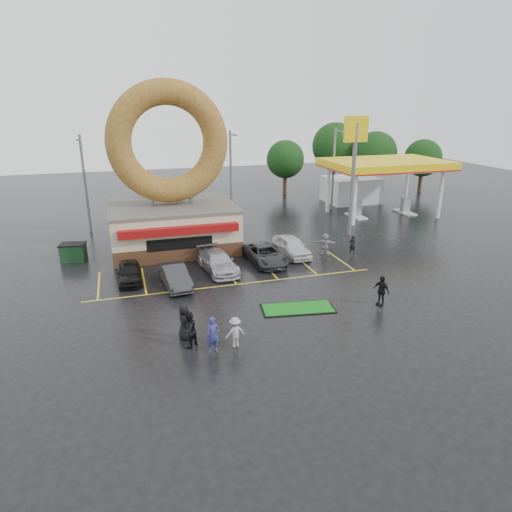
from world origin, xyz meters
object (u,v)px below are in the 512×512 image
object	(u,v)px
gas_station	(370,177)
car_white	(291,246)
car_silver	(218,262)
person_cameraman	(381,291)
putting_green	(298,308)
person_blue	(213,335)
dumpster	(73,253)
streetlight_mid	(231,173)
streetlight_right	(334,167)
car_dgrey	(175,276)
streetlight_left	(85,182)
car_grey	(265,255)
donut_shop	(171,195)
shell_sign	(354,154)
car_black	(129,272)

from	to	relation	value
gas_station	car_white	xyz separation A→B (m)	(-14.27, -12.94, -2.92)
car_silver	car_white	xyz separation A→B (m)	(6.42, 1.77, 0.06)
gas_station	person_cameraman	size ratio (longest dim) A/B	7.21
car_silver	putting_green	bearing A→B (deg)	-73.99
person_blue	dumpster	bearing A→B (deg)	116.80
streetlight_mid	streetlight_right	world-z (taller)	same
gas_station	streetlight_mid	xyz separation A→B (m)	(-16.00, -0.02, 1.08)
car_dgrey	streetlight_left	bearing A→B (deg)	105.00
streetlight_right	car_grey	xyz separation A→B (m)	(-12.86, -15.03, -4.08)
streetlight_right	putting_green	xyz separation A→B (m)	(-13.44, -23.28, -4.75)
car_grey	person_cameraman	world-z (taller)	person_cameraman
streetlight_right	car_dgrey	bearing A→B (deg)	-138.68
streetlight_right	car_silver	bearing A→B (deg)	-136.76
donut_shop	streetlight_right	world-z (taller)	donut_shop
car_grey	gas_station	bearing A→B (deg)	36.61
donut_shop	shell_sign	size ratio (longest dim) A/B	1.27
streetlight_right	car_white	world-z (taller)	streetlight_right
gas_station	car_dgrey	world-z (taller)	gas_station
gas_station	shell_sign	distance (m)	11.93
streetlight_right	car_grey	bearing A→B (deg)	-130.55
shell_sign	car_dgrey	size ratio (longest dim) A/B	2.44
car_silver	car_grey	world-z (taller)	car_silver
car_white	gas_station	bearing A→B (deg)	37.25
donut_shop	person_cameraman	distance (m)	18.91
streetlight_left	putting_green	world-z (taller)	streetlight_left
streetlight_right	putting_green	size ratio (longest dim) A/B	1.96
streetlight_mid	dumpster	size ratio (longest dim) A/B	5.00
streetlight_mid	car_black	bearing A→B (deg)	-126.35
streetlight_mid	car_black	size ratio (longest dim) A/B	2.30
car_grey	person_blue	distance (m)	13.29
gas_station	person_cameraman	xyz separation A→B (m)	(-12.41, -23.23, -2.75)
car_dgrey	putting_green	world-z (taller)	car_dgrey
person_cameraman	gas_station	bearing A→B (deg)	129.46
car_black	person_blue	bearing A→B (deg)	-71.12
car_dgrey	car_grey	xyz separation A→B (m)	(7.17, 2.58, -0.02)
shell_sign	car_black	size ratio (longest dim) A/B	2.71
streetlight_left	person_blue	bearing A→B (deg)	-74.78
car_black	car_dgrey	bearing A→B (deg)	-31.11
car_black	putting_green	world-z (taller)	car_black
gas_station	car_silver	size ratio (longest dim) A/B	2.74
person_blue	car_silver	bearing A→B (deg)	78.58
car_white	shell_sign	bearing A→B (deg)	23.87
streetlight_right	car_white	size ratio (longest dim) A/B	1.97
donut_shop	car_grey	xyz separation A→B (m)	(6.14, -6.08, -3.77)
streetlight_mid	car_grey	xyz separation A→B (m)	(-0.86, -14.03, -4.08)
car_grey	donut_shop	bearing A→B (deg)	132.10
person_cameraman	dumpster	distance (m)	23.25
dumpster	car_white	bearing A→B (deg)	-1.75
donut_shop	streetlight_left	world-z (taller)	donut_shop
car_white	car_dgrey	bearing A→B (deg)	-164.27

